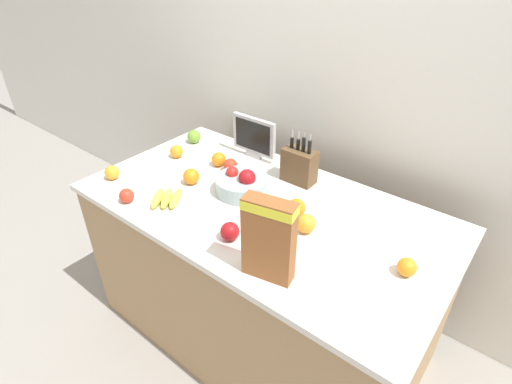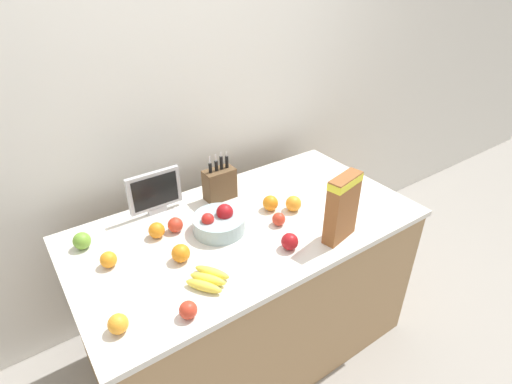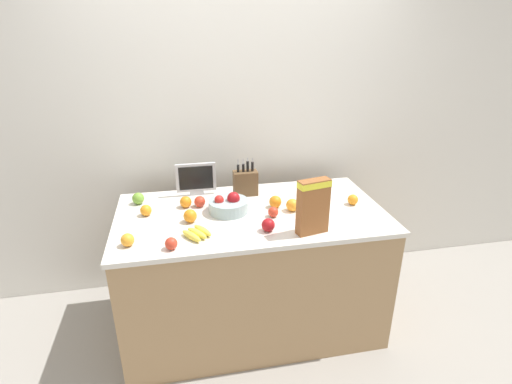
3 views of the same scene
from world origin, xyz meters
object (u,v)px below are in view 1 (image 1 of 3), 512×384
object	(u,v)px
fruit_bowl	(242,184)
banana_bunch	(167,198)
apple_rightmost	(230,231)
orange_front_center	(176,152)
orange_by_cereal	(407,267)
orange_near_bowl	(191,176)
knife_block	(299,165)
orange_back_center	(112,173)
small_monitor	(254,137)
orange_mid_left	(219,159)
cereal_box	(269,237)
apple_near_bananas	(127,196)
apple_front	(230,165)
apple_middle	(270,219)
apple_by_knife_block	(194,137)
orange_front_left	(296,208)
orange_front_right	(306,224)

from	to	relation	value
fruit_bowl	banana_bunch	bearing A→B (deg)	-127.69
apple_rightmost	orange_front_center	distance (m)	0.80
orange_by_cereal	orange_near_bowl	world-z (taller)	orange_near_bowl
knife_block	orange_back_center	distance (m)	0.96
small_monitor	fruit_bowl	distance (m)	0.38
banana_bunch	orange_by_cereal	world-z (taller)	orange_by_cereal
banana_bunch	orange_back_center	size ratio (longest dim) A/B	2.82
orange_front_center	orange_mid_left	world-z (taller)	orange_mid_left
cereal_box	apple_near_bananas	size ratio (longest dim) A/B	4.79
banana_bunch	apple_near_bananas	xyz separation A→B (m)	(-0.15, -0.12, 0.01)
apple_front	apple_rightmost	xyz separation A→B (m)	(0.37, -0.42, 0.00)
apple_front	orange_near_bowl	xyz separation A→B (m)	(-0.07, -0.21, 0.00)
small_monitor	fruit_bowl	bearing A→B (deg)	-59.92
apple_rightmost	orange_near_bowl	xyz separation A→B (m)	(-0.45, 0.21, 0.00)
small_monitor	apple_rightmost	world-z (taller)	small_monitor
orange_mid_left	fruit_bowl	bearing A→B (deg)	-24.39
apple_middle	orange_mid_left	bearing A→B (deg)	154.90
cereal_box	orange_back_center	distance (m)	1.06
orange_mid_left	banana_bunch	bearing A→B (deg)	-83.22
orange_back_center	apple_rightmost	bearing A→B (deg)	1.02
apple_rightmost	orange_front_center	size ratio (longest dim) A/B	1.10
cereal_box	orange_near_bowl	xyz separation A→B (m)	(-0.69, 0.27, -0.14)
banana_bunch	orange_mid_left	size ratio (longest dim) A/B	2.69
apple_front	apple_by_knife_block	distance (m)	0.43
orange_by_cereal	orange_front_left	distance (m)	0.53
apple_by_knife_block	orange_mid_left	size ratio (longest dim) A/B	1.04
orange_front_right	apple_middle	bearing A→B (deg)	-157.42
knife_block	orange_mid_left	xyz separation A→B (m)	(-0.43, -0.13, -0.05)
banana_bunch	apple_front	xyz separation A→B (m)	(0.04, 0.40, 0.02)
small_monitor	orange_by_cereal	distance (m)	1.10
orange_front_right	orange_by_cereal	xyz separation A→B (m)	(0.43, 0.02, -0.01)
small_monitor	apple_front	size ratio (longest dim) A/B	3.75
orange_mid_left	orange_near_bowl	bearing A→B (deg)	-84.97
apple_front	orange_front_right	size ratio (longest dim) A/B	0.89
apple_middle	orange_front_center	distance (m)	0.81
fruit_bowl	apple_by_knife_block	size ratio (longest dim) A/B	3.19
orange_front_center	apple_near_bananas	bearing A→B (deg)	-70.91
apple_near_bananas	banana_bunch	bearing A→B (deg)	38.26
banana_bunch	orange_front_right	distance (m)	0.67
knife_block	banana_bunch	bearing A→B (deg)	-124.78
apple_middle	apple_near_bananas	distance (m)	0.69
fruit_bowl	apple_middle	distance (m)	0.30
apple_middle	orange_back_center	distance (m)	0.89
cereal_box	orange_front_center	world-z (taller)	cereal_box
apple_rightmost	orange_mid_left	size ratio (longest dim) A/B	1.03
small_monitor	apple_by_knife_block	world-z (taller)	small_monitor
apple_by_knife_block	knife_block	bearing A→B (deg)	1.31
small_monitor	orange_front_left	world-z (taller)	small_monitor
knife_block	apple_middle	bearing A→B (deg)	-74.12
orange_front_right	orange_by_cereal	size ratio (longest dim) A/B	1.17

